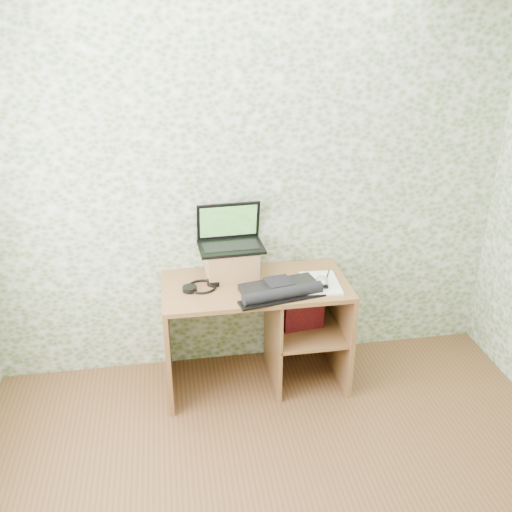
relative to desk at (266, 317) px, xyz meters
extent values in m
plane|color=silver|center=(-0.08, 0.28, 0.82)|extent=(3.50, 0.00, 3.50)
cube|color=brown|center=(-0.08, -0.03, 0.25)|extent=(1.20, 0.60, 0.03)
cube|color=brown|center=(-0.66, -0.03, -0.12)|extent=(0.03, 0.60, 0.72)
cube|color=brown|center=(0.51, -0.03, -0.12)|extent=(0.03, 0.60, 0.72)
cube|color=brown|center=(0.04, -0.03, -0.12)|extent=(0.02, 0.56, 0.72)
cube|color=brown|center=(0.27, -0.03, -0.10)|extent=(0.46, 0.56, 0.02)
cube|color=brown|center=(0.28, 0.26, -0.12)|extent=(0.48, 0.02, 0.72)
cube|color=#9F6D47|center=(-0.22, 0.12, 0.37)|extent=(0.34, 0.29, 0.20)
cube|color=black|center=(-0.22, 0.12, 0.48)|extent=(0.43, 0.30, 0.02)
cube|color=black|center=(-0.22, 0.10, 0.49)|extent=(0.36, 0.17, 0.00)
cube|color=black|center=(-0.22, 0.23, 0.61)|extent=(0.42, 0.09, 0.26)
cube|color=#255A19|center=(-0.22, 0.22, 0.61)|extent=(0.38, 0.07, 0.22)
cube|color=black|center=(0.06, -0.13, 0.29)|extent=(0.51, 0.27, 0.04)
cube|color=black|center=(0.06, -0.13, 0.30)|extent=(0.18, 0.18, 0.06)
cylinder|color=black|center=(0.06, -0.25, 0.31)|extent=(0.52, 0.17, 0.08)
cube|color=black|center=(0.06, -0.26, 0.28)|extent=(0.57, 0.22, 0.01)
torus|color=black|center=(-0.42, -0.03, 0.28)|extent=(0.25, 0.25, 0.02)
cylinder|color=black|center=(-0.50, -0.06, 0.28)|extent=(0.09, 0.09, 0.03)
cylinder|color=black|center=(-0.34, 0.01, 0.28)|extent=(0.09, 0.09, 0.03)
cube|color=white|center=(0.34, -0.10, 0.28)|extent=(0.25, 0.34, 0.02)
ellipsoid|color=silver|center=(0.33, -0.14, 0.30)|extent=(0.08, 0.12, 0.04)
cylinder|color=black|center=(0.40, -0.02, 0.29)|extent=(0.07, 0.14, 0.01)
cube|color=maroon|center=(0.25, -0.03, 0.07)|extent=(0.28, 0.12, 0.33)
camera|label=1|loc=(-0.60, -3.24, 1.97)|focal=40.00mm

